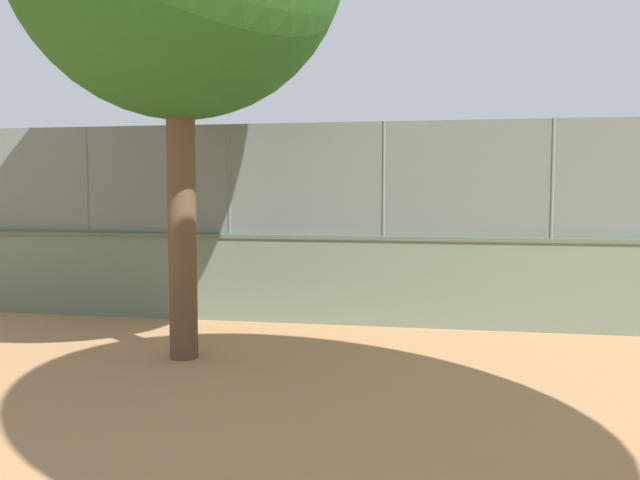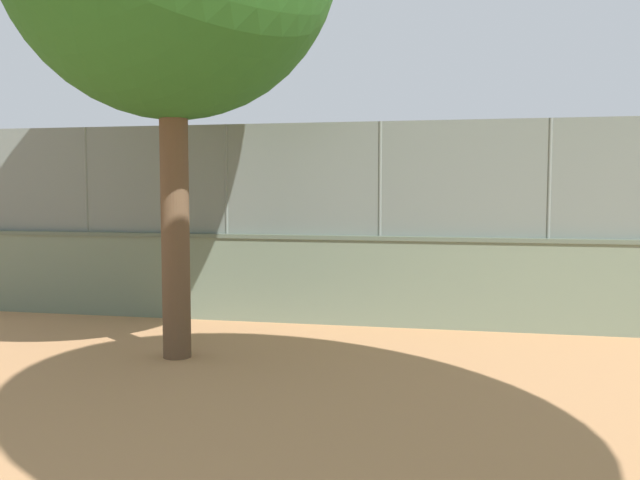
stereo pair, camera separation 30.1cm
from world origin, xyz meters
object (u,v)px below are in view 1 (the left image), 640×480
(player_foreground_swinging, at_px, (302,256))
(sports_ball, at_px, (338,280))
(courtside_bench, at_px, (466,291))
(player_near_wall_returning, at_px, (305,242))

(player_foreground_swinging, relative_size, sports_ball, 16.04)
(courtside_bench, bearing_deg, player_foreground_swinging, -24.57)
(sports_ball, bearing_deg, player_foreground_swinging, 77.30)
(sports_ball, height_order, courtside_bench, courtside_bench)
(player_foreground_swinging, xyz_separation_m, courtside_bench, (-4.03, 1.84, -0.48))
(player_near_wall_returning, xyz_separation_m, courtside_bench, (-4.82, 5.55, -0.55))
(sports_ball, relative_size, courtside_bench, 0.06)
(player_near_wall_returning, xyz_separation_m, sports_ball, (-1.31, 1.44, -0.96))
(player_near_wall_returning, height_order, courtside_bench, player_near_wall_returning)
(courtside_bench, bearing_deg, sports_ball, -49.49)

